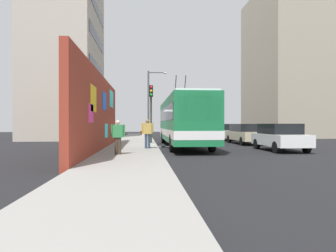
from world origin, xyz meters
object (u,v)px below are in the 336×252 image
Objects in this scene: pedestrian_at_curb at (147,131)px; pedestrian_near_wall at (118,134)px; city_bus at (183,120)px; parked_car_silver at (226,132)px; street_lamp at (151,100)px; parked_car_champagne at (245,133)px; parked_car_navy at (212,130)px; parked_car_white at (280,137)px; traffic_light at (151,104)px.

pedestrian_at_curb reaches higher than pedestrian_near_wall.
city_bus reaches higher than parked_car_silver.
city_bus is 6.99× the size of pedestrian_at_curb.
city_bus is 7.46× the size of pedestrian_near_wall.
pedestrian_near_wall is at bearing 172.95° from street_lamp.
parked_car_champagne is at bearing -130.60° from street_lamp.
parked_car_navy is at bearing -21.43° from city_bus.
pedestrian_near_wall is at bearing 106.82° from parked_car_white.
traffic_light is (4.75, -0.34, 1.89)m from pedestrian_at_curb.
street_lamp is at bearing -2.21° from pedestrian_at_curb.
parked_car_silver is at bearing -32.96° from pedestrian_near_wall.
pedestrian_at_curb is 0.39× the size of traffic_light.
parked_car_navy is 2.58× the size of pedestrian_near_wall.
city_bus reaches higher than pedestrian_at_curb.
parked_car_navy is at bearing 0.00° from parked_car_silver.
parked_car_champagne is 12.53m from pedestrian_near_wall.
traffic_light is 0.65× the size of street_lamp.
parked_car_white is 1.01× the size of parked_car_silver.
parked_car_champagne is at bearing -0.00° from parked_car_white.
pedestrian_near_wall is (-3.29, 1.39, -0.07)m from pedestrian_at_curb.
pedestrian_near_wall is (-6.21, 3.88, -0.77)m from city_bus.
pedestrian_at_curb is at bearing 139.56° from city_bus.
traffic_light is 6.85m from street_lamp.
street_lamp reaches higher than pedestrian_at_curb.
street_lamp reaches higher than city_bus.
pedestrian_at_curb is (-10.70, 7.69, 0.31)m from parked_car_silver.
city_bus reaches higher than parked_car_white.
parked_car_champagne is (5.89, -0.00, 0.00)m from parked_car_white.
parked_car_silver is at bearing -33.74° from city_bus.
pedestrian_at_curb is (-5.34, 7.69, 0.31)m from parked_car_champagne.
pedestrian_near_wall reaches higher than parked_car_champagne.
street_lamp is at bearing 13.30° from city_bus.
parked_car_navy is 17.90m from pedestrian_at_curb.
pedestrian_at_curb is (-2.92, 2.49, -0.70)m from city_bus.
pedestrian_at_curb is 3.58m from pedestrian_near_wall.
parked_car_navy is (13.25, -5.20, -1.01)m from city_bus.
parked_car_silver is 13.18m from pedestrian_at_curb.
parked_car_champagne is 9.36m from pedestrian_at_curb.
parked_car_champagne is 1.15× the size of traffic_light.
parked_car_white is 11.25m from parked_car_silver.
pedestrian_at_curb is at bearing 177.79° from street_lamp.
city_bus is at bearing -130.52° from traffic_light.
parked_car_navy is 9.14m from street_lamp.
city_bus is 2.90× the size of parked_car_navy.
pedestrian_near_wall reaches higher than parked_car_navy.
pedestrian_at_curb is 5.13m from traffic_light.
city_bus is 2.41× the size of parked_car_champagne.
traffic_light is at bearing 128.98° from parked_car_silver.
parked_car_silver is 0.99× the size of parked_car_navy.
traffic_light is (5.30, 7.35, 2.20)m from parked_car_white.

